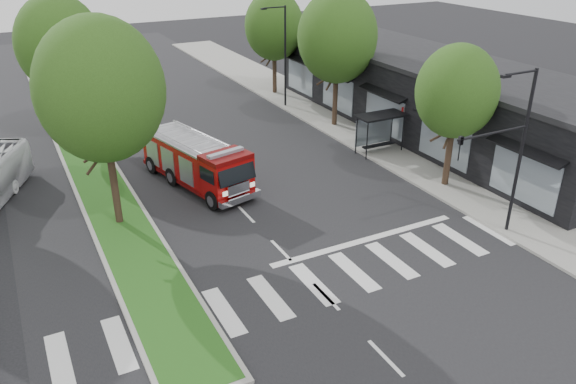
{
  "coord_description": "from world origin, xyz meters",
  "views": [
    {
      "loc": [
        -9.89,
        -19.75,
        13.46
      ],
      "look_at": [
        1.42,
        2.04,
        1.8
      ],
      "focal_mm": 35.0,
      "sensor_mm": 36.0,
      "label": 1
    }
  ],
  "objects": [
    {
      "name": "streetlight_right_near",
      "position": [
        9.61,
        -3.5,
        4.67
      ],
      "size": [
        4.08,
        0.22,
        8.0
      ],
      "color": "black",
      "rests_on": "ground"
    },
    {
      "name": "tree_median_far",
      "position": [
        -6.0,
        20.0,
        6.49
      ],
      "size": [
        5.6,
        5.6,
        9.72
      ],
      "color": "black",
      "rests_on": "ground"
    },
    {
      "name": "tree_median_near",
      "position": [
        -6.0,
        6.0,
        6.81
      ],
      "size": [
        5.8,
        5.8,
        10.16
      ],
      "color": "black",
      "rests_on": "ground"
    },
    {
      "name": "streetlight_right_far",
      "position": [
        10.35,
        20.0,
        4.48
      ],
      "size": [
        2.11,
        0.2,
        8.0
      ],
      "color": "black",
      "rests_on": "ground"
    },
    {
      "name": "fire_engine",
      "position": [
        -0.96,
        8.7,
        1.39
      ],
      "size": [
        4.4,
        8.73,
        2.91
      ],
      "rotation": [
        0.0,
        0.0,
        0.24
      ],
      "color": "#570504",
      "rests_on": "ground"
    },
    {
      "name": "median",
      "position": [
        -6.0,
        18.0,
        0.08
      ],
      "size": [
        3.0,
        50.0,
        0.15
      ],
      "color": "gray",
      "rests_on": "ground"
    },
    {
      "name": "tree_right_far",
      "position": [
        11.5,
        24.0,
        5.84
      ],
      "size": [
        5.0,
        5.0,
        8.73
      ],
      "color": "black",
      "rests_on": "ground"
    },
    {
      "name": "storefront_row",
      "position": [
        17.0,
        10.0,
        2.5
      ],
      "size": [
        8.0,
        30.0,
        5.0
      ],
      "primitive_type": "cube",
      "color": "black",
      "rests_on": "ground"
    },
    {
      "name": "ground",
      "position": [
        0.0,
        0.0,
        0.0
      ],
      "size": [
        140.0,
        140.0,
        0.0
      ],
      "primitive_type": "plane",
      "color": "black",
      "rests_on": "ground"
    },
    {
      "name": "bus_shelter",
      "position": [
        11.2,
        8.15,
        2.04
      ],
      "size": [
        3.2,
        1.6,
        2.61
      ],
      "color": "black",
      "rests_on": "ground"
    },
    {
      "name": "sidewalk_right",
      "position": [
        12.5,
        10.0,
        0.07
      ],
      "size": [
        5.0,
        80.0,
        0.15
      ],
      "primitive_type": "cube",
      "color": "gray",
      "rests_on": "ground"
    },
    {
      "name": "tree_right_near",
      "position": [
        11.5,
        2.0,
        5.51
      ],
      "size": [
        4.4,
        4.4,
        8.05
      ],
      "color": "black",
      "rests_on": "ground"
    },
    {
      "name": "tree_right_mid",
      "position": [
        11.5,
        14.0,
        6.49
      ],
      "size": [
        5.6,
        5.6,
        9.72
      ],
      "color": "black",
      "rests_on": "ground"
    }
  ]
}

